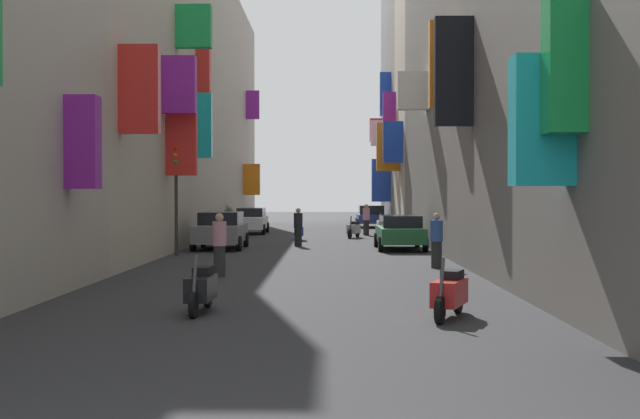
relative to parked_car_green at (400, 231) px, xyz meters
name	(u,v)px	position (x,y,z in m)	size (l,w,h in m)	color
ground_plane	(308,247)	(-3.77, 1.43, -0.74)	(140.00, 140.00, 0.00)	#2D2D30
building_left_mid_a	(70,39)	(-11.76, -5.04, 6.81)	(7.37, 12.43, 15.11)	#BCB29E
building_left_mid_b	(127,14)	(-11.76, 2.80, 9.44)	(6.89, 3.27, 20.38)	#B2A899
building_left_mid_c	(187,110)	(-11.77, 17.94, 6.76)	(7.13, 26.99, 15.00)	#B2A899
building_right_near	(569,45)	(4.22, -8.77, 5.91)	(7.25, 39.61, 13.31)	slate
building_right_mid_a	(451,80)	(4.21, 14.55, 8.18)	(7.35, 7.01, 17.88)	#BCB29E
building_right_mid_b	(436,84)	(4.20, 20.82, 8.76)	(7.38, 5.53, 19.06)	gray
building_right_mid_c	(425,92)	(4.22, 27.50, 9.07)	(7.19, 7.85, 19.62)	gray
parked_car_green	(400,231)	(0.00, 0.00, 0.00)	(1.92, 4.45, 1.38)	#236638
parked_car_blue	(371,216)	(0.00, 22.45, 0.04)	(2.02, 4.27, 1.48)	navy
parked_car_grey	(221,230)	(-7.32, 0.31, 0.05)	(2.00, 4.14, 1.51)	slate
parked_car_white	(251,220)	(-7.32, 13.31, 0.03)	(1.84, 4.24, 1.46)	white
scooter_silver	(354,229)	(-1.60, 8.69, -0.28)	(0.76, 1.80, 1.13)	#ADADB2
scooter_red	(450,293)	(-0.71, -18.36, -0.27)	(0.83, 1.83, 1.13)	red
scooter_blue	(299,231)	(-4.34, 6.53, -0.27)	(0.47, 1.91, 1.13)	#2D4CAD
scooter_white	(381,225)	(0.20, 14.85, -0.28)	(0.49, 1.89, 1.13)	silver
scooter_black	(201,288)	(-5.28, -17.70, -0.27)	(0.48, 1.89, 1.13)	black
pedestrian_crossing	(366,220)	(-0.84, 11.47, 0.12)	(0.54, 0.54, 1.71)	#272727
pedestrian_near_left	(229,224)	(-7.37, 3.43, 0.16)	(0.52, 0.52, 1.79)	#363636
pedestrian_near_right	(219,245)	(-5.84, -10.97, 0.12)	(0.46, 0.46, 1.72)	#2E2E2E
pedestrian_mid_street	(298,227)	(-4.20, 1.84, 0.09)	(0.43, 0.43, 1.66)	black
pedestrian_far_away	(437,241)	(0.37, -8.40, 0.09)	(0.52, 0.52, 1.67)	#282828
traffic_light_near_corner	(176,180)	(-8.41, -3.59, 2.02)	(0.26, 0.34, 4.02)	#2D2D2D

